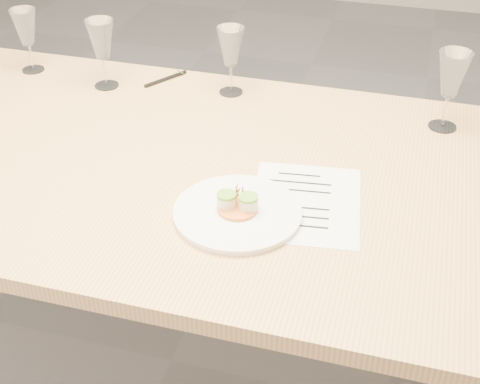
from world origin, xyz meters
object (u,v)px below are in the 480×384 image
(wine_glass_0, at_px, (25,28))
(wine_glass_2, at_px, (231,48))
(wine_glass_1, at_px, (101,41))
(wine_glass_3, at_px, (452,76))
(dining_table, at_px, (155,178))
(ballpoint_pen, at_px, (166,79))
(dinner_plate, at_px, (238,212))
(recipe_sheet, at_px, (305,202))

(wine_glass_0, relative_size, wine_glass_2, 0.98)
(wine_glass_1, relative_size, wine_glass_3, 0.95)
(wine_glass_0, bearing_deg, dining_table, -34.04)
(dining_table, height_order, ballpoint_pen, ballpoint_pen)
(dinner_plate, bearing_deg, ballpoint_pen, 123.55)
(dinner_plate, distance_m, wine_glass_0, 1.00)
(ballpoint_pen, relative_size, wine_glass_3, 0.63)
(dining_table, xyz_separation_m, wine_glass_0, (-0.55, 0.37, 0.20))
(wine_glass_3, bearing_deg, wine_glass_0, 178.79)
(wine_glass_1, xyz_separation_m, wine_glass_3, (0.97, 0.01, 0.01))
(wine_glass_0, height_order, wine_glass_1, wine_glass_1)
(wine_glass_2, bearing_deg, wine_glass_3, -4.23)
(recipe_sheet, xyz_separation_m, wine_glass_3, (0.28, 0.44, 0.15))
(recipe_sheet, bearing_deg, wine_glass_3, 50.06)
(ballpoint_pen, xyz_separation_m, wine_glass_2, (0.21, -0.03, 0.13))
(dining_table, bearing_deg, dinner_plate, -34.17)
(recipe_sheet, xyz_separation_m, ballpoint_pen, (-0.53, 0.51, 0.00))
(wine_glass_0, relative_size, wine_glass_3, 0.91)
(dinner_plate, height_order, wine_glass_0, wine_glass_0)
(recipe_sheet, distance_m, wine_glass_0, 1.07)
(dinner_plate, relative_size, wine_glass_0, 1.45)
(recipe_sheet, bearing_deg, dinner_plate, -153.08)
(wine_glass_2, bearing_deg, wine_glass_0, -178.35)
(dinner_plate, xyz_separation_m, recipe_sheet, (0.13, 0.09, -0.01))
(dinner_plate, distance_m, wine_glass_3, 0.69)
(dinner_plate, bearing_deg, recipe_sheet, 34.00)
(ballpoint_pen, bearing_deg, wine_glass_1, 150.56)
(recipe_sheet, xyz_separation_m, wine_glass_2, (-0.32, 0.48, 0.14))
(dinner_plate, height_order, wine_glass_3, wine_glass_3)
(wine_glass_3, bearing_deg, wine_glass_2, 175.77)
(wine_glass_0, xyz_separation_m, wine_glass_3, (1.23, -0.03, 0.01))
(wine_glass_0, height_order, wine_glass_2, wine_glass_2)
(ballpoint_pen, distance_m, wine_glass_0, 0.44)
(wine_glass_2, bearing_deg, wine_glass_1, -170.98)
(ballpoint_pen, xyz_separation_m, wine_glass_3, (0.81, -0.07, 0.14))
(dining_table, xyz_separation_m, ballpoint_pen, (-0.13, 0.41, 0.07))
(ballpoint_pen, distance_m, wine_glass_1, 0.22)
(wine_glass_0, xyz_separation_m, wine_glass_1, (0.27, -0.04, 0.01))
(dinner_plate, height_order, wine_glass_2, wine_glass_2)
(dining_table, bearing_deg, wine_glass_1, 130.38)
(recipe_sheet, bearing_deg, dining_table, 159.64)
(wine_glass_0, bearing_deg, ballpoint_pen, 5.90)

